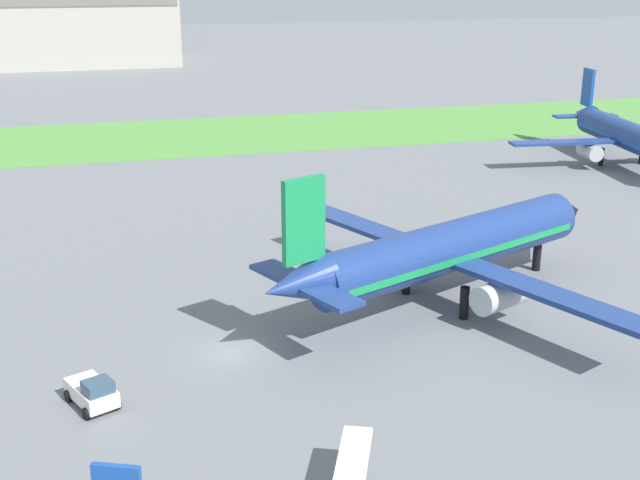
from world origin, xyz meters
The scene contains 5 objects.
ground_plane centered at (0.00, 0.00, 0.00)m, with size 600.00×600.00×0.00m, color slate.
grass_taxiway_strip centered at (0.00, 70.66, 0.04)m, with size 360.00×28.00×0.08m, color #549342.
airplane_midfield_jet centered at (16.52, 4.19, 4.16)m, with size 30.70×30.88×11.54m.
airplane_parked_jet_far centered at (55.11, 38.17, 3.79)m, with size 29.73×29.23×10.51m.
pushback_tug_near_gate centered at (-8.62, -4.71, 0.91)m, with size 3.18×4.02×1.95m.
Camera 1 is at (-6.87, -47.67, 23.81)m, focal length 46.11 mm.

